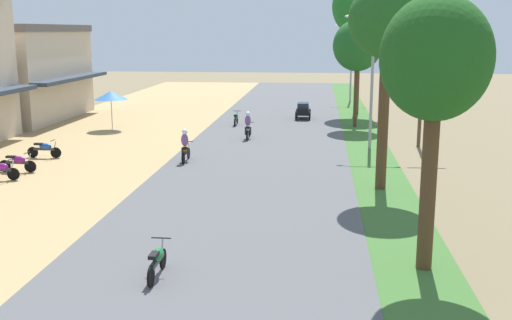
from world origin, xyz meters
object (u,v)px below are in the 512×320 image
(parked_motorbike_fifth, at_px, (18,162))
(parked_motorbike_sixth, at_px, (45,148))
(vendor_umbrella, at_px, (111,95))
(parked_motorbike_fourth, at_px, (0,169))
(motorbike_ahead_second, at_px, (157,259))
(median_tree_nearest, at_px, (436,62))
(median_tree_third, at_px, (357,46))
(utility_pole_near, at_px, (423,66))
(motorbike_ahead_third, at_px, (185,146))
(streetlamp_mid, at_px, (351,56))
(median_tree_second, at_px, (387,23))
(motorbike_ahead_fourth, at_px, (248,126))
(motorbike_ahead_fifth, at_px, (236,118))
(median_tree_fourth, at_px, (359,7))
(streetlamp_near, at_px, (372,71))
(car_sedan_black, at_px, (303,110))

(parked_motorbike_fifth, relative_size, parked_motorbike_sixth, 1.00)
(vendor_umbrella, bearing_deg, parked_motorbike_fourth, -90.92)
(parked_motorbike_fifth, height_order, motorbike_ahead_second, motorbike_ahead_second)
(parked_motorbike_fifth, distance_m, median_tree_nearest, 20.22)
(median_tree_third, height_order, utility_pole_near, utility_pole_near)
(parked_motorbike_fourth, xyz_separation_m, motorbike_ahead_third, (7.28, 4.53, 0.30))
(streetlamp_mid, bearing_deg, median_tree_second, -90.44)
(motorbike_ahead_third, xyz_separation_m, motorbike_ahead_fourth, (2.34, 6.88, 0.00))
(parked_motorbike_fourth, height_order, motorbike_ahead_fifth, motorbike_ahead_fifth)
(median_tree_fourth, xyz_separation_m, motorbike_ahead_third, (-9.47, -19.24, -7.38))
(median_tree_fourth, xyz_separation_m, motorbike_ahead_fifth, (-8.58, -6.99, -7.66))
(parked_motorbike_fourth, relative_size, median_tree_nearest, 0.24)
(median_tree_second, bearing_deg, streetlamp_near, 88.42)
(median_tree_nearest, xyz_separation_m, motorbike_ahead_third, (-9.52, 13.08, -4.84))
(median_tree_nearest, distance_m, motorbike_ahead_fourth, 21.76)
(parked_motorbike_fourth, height_order, car_sedan_black, car_sedan_black)
(median_tree_third, bearing_deg, parked_motorbike_fourth, -133.95)
(car_sedan_black, bearing_deg, median_tree_second, -79.45)
(vendor_umbrella, xyz_separation_m, median_tree_fourth, (16.52, 9.55, 5.93))
(parked_motorbike_sixth, height_order, car_sedan_black, car_sedan_black)
(median_tree_nearest, bearing_deg, median_tree_fourth, 90.10)
(median_tree_second, xyz_separation_m, motorbike_ahead_fourth, (-6.82, 11.19, -5.91))
(streetlamp_near, bearing_deg, motorbike_ahead_fourth, 162.08)
(motorbike_ahead_fifth, bearing_deg, parked_motorbike_sixth, -124.78)
(median_tree_fourth, xyz_separation_m, streetlamp_near, (-0.06, -14.64, -3.89))
(parked_motorbike_fourth, height_order, streetlamp_near, streetlamp_near)
(parked_motorbike_fifth, bearing_deg, parked_motorbike_fourth, -91.49)
(streetlamp_mid, xyz_separation_m, motorbike_ahead_fourth, (-7.07, -20.68, -3.33))
(streetlamp_near, distance_m, motorbike_ahead_fourth, 8.21)
(utility_pole_near, distance_m, motorbike_ahead_fifth, 13.74)
(parked_motorbike_fifth, bearing_deg, motorbike_ahead_fourth, 45.90)
(car_sedan_black, bearing_deg, streetlamp_near, -70.45)
(utility_pole_near, relative_size, motorbike_ahead_fourth, 4.86)
(parked_motorbike_sixth, xyz_separation_m, motorbike_ahead_fourth, (9.77, 6.62, 0.30))
(median_tree_nearest, relative_size, motorbike_ahead_third, 4.10)
(parked_motorbike_fifth, height_order, motorbike_ahead_third, motorbike_ahead_third)
(parked_motorbike_fourth, distance_m, utility_pole_near, 22.33)
(median_tree_nearest, relative_size, streetlamp_near, 1.00)
(motorbike_ahead_second, xyz_separation_m, motorbike_ahead_third, (-2.38, 14.49, 0.28))
(motorbike_ahead_second, bearing_deg, car_sedan_black, 84.29)
(median_tree_nearest, height_order, motorbike_ahead_fifth, median_tree_nearest)
(parked_motorbike_fifth, distance_m, streetlamp_near, 18.69)
(streetlamp_near, bearing_deg, median_tree_third, 92.89)
(utility_pole_near, xyz_separation_m, motorbike_ahead_fourth, (-9.88, 1.30, -3.71))
(parked_motorbike_sixth, distance_m, median_tree_third, 21.01)
(parked_motorbike_sixth, bearing_deg, parked_motorbike_fifth, -86.59)
(vendor_umbrella, distance_m, streetlamp_mid, 24.38)
(utility_pole_near, distance_m, motorbike_ahead_third, 13.94)
(median_tree_third, bearing_deg, motorbike_ahead_third, -126.09)
(vendor_umbrella, distance_m, motorbike_ahead_third, 12.06)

